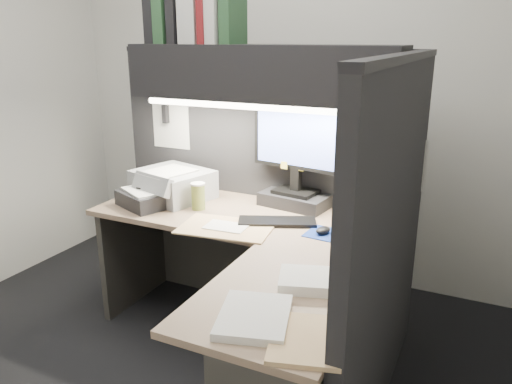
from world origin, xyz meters
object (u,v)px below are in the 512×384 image
Objects in this scene: overhead_shelf at (261,73)px; telephone at (363,212)px; keyboard at (277,222)px; printer at (173,184)px; monitor at (296,168)px; notebook_stack at (146,198)px; desk at (251,320)px; coffee_cup at (198,197)px.

telephone is (0.61, 0.01, -0.73)m from overhead_shelf.
printer is (-0.76, 0.14, 0.08)m from keyboard.
notebook_stack is (-0.80, -0.38, -0.19)m from monitor.
keyboard reaches higher than desk.
desk is 1.06m from notebook_stack.
keyboard is at bearing 4.36° from notebook_stack.
overhead_shelf is 0.83m from keyboard.
keyboard is at bearing 4.96° from printer.
desk is at bearing -82.68° from telephone.
coffee_cup reaches higher than notebook_stack.
telephone reaches higher than desk.
overhead_shelf reaches higher than notebook_stack.
keyboard is at bearing -49.68° from overhead_shelf.
printer is 1.44× the size of notebook_stack.
desk is 4.10× the size of keyboard.
overhead_shelf is 10.50× the size of coffee_cup.
monitor is at bearing 70.05° from keyboard.
overhead_shelf is at bearing 106.85° from keyboard.
desk is 11.51× the size of coffee_cup.
keyboard is 0.96× the size of printer.
coffee_cup is at bearing -140.25° from monitor.
keyboard is at bearing 100.05° from desk.
coffee_cup is 0.32m from notebook_stack.
printer reaches higher than keyboard.
printer is at bearing 74.72° from notebook_stack.
keyboard is 2.81× the size of coffee_cup.
printer is at bearing 142.95° from desk.
keyboard is 0.82m from notebook_stack.
overhead_shelf reaches higher than monitor.
telephone is (0.31, 0.76, 0.33)m from desk.
telephone is (0.40, 0.26, 0.03)m from keyboard.
overhead_shelf is at bearing -152.44° from monitor.
notebook_stack is at bearing -135.56° from telephone.
overhead_shelf is 2.62× the size of monitor.
desk is 3.93× the size of printer.
desk is 5.66× the size of notebook_stack.
overhead_shelf is 3.74× the size of keyboard.
monitor is (-0.11, 0.82, 0.52)m from desk.
keyboard is 0.48m from telephone.
telephone is at bearing 1.08° from overhead_shelf.
coffee_cup is at bearing 154.29° from keyboard.
telephone is 0.94m from coffee_cup.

